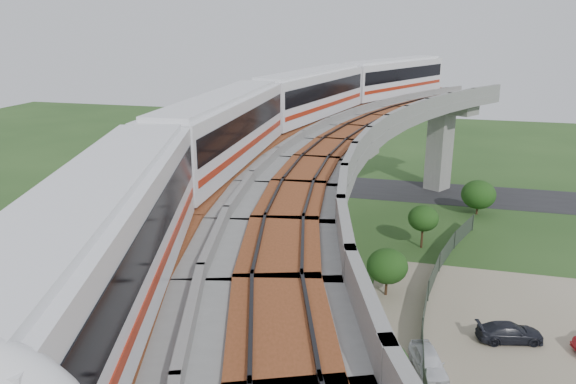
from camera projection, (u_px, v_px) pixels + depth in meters
ground at (279, 322)px, 34.19m from camera, size 160.00×160.00×0.00m
dirt_lot at (530, 376)px, 28.97m from camera, size 18.00×26.00×0.04m
asphalt_road at (351, 187)px, 61.96m from camera, size 60.00×8.00×0.03m
viaduct at (346, 184)px, 30.62m from camera, size 19.58×73.98×11.40m
metro_train at (303, 111)px, 34.18m from camera, size 12.53×61.19×3.64m
fence at (446, 332)px, 31.63m from camera, size 3.87×38.73×1.50m
tree_0 at (478, 195)px, 52.68m from camera, size 3.18×3.18×3.31m
tree_1 at (423, 218)px, 44.70m from camera, size 2.43×2.43×3.55m
tree_2 at (387, 266)px, 36.92m from camera, size 2.72×2.72×3.28m
tree_3 at (385, 363)px, 26.92m from camera, size 2.38×2.38×2.88m
car_white at (428, 362)px, 29.11m from camera, size 2.41×3.81×1.21m
car_dark at (510, 332)px, 31.97m from camera, size 3.97×2.36×1.08m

